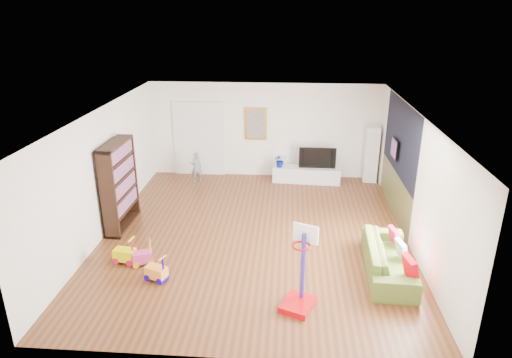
# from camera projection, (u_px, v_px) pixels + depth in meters

# --- Properties ---
(floor) EXTENTS (6.50, 7.50, 0.00)m
(floor) POSITION_uv_depth(u_px,v_px,m) (255.00, 235.00, 9.96)
(floor) COLOR brown
(floor) RESTS_ON ground
(ceiling) EXTENTS (6.50, 7.50, 0.00)m
(ceiling) POSITION_uv_depth(u_px,v_px,m) (255.00, 113.00, 9.00)
(ceiling) COLOR white
(ceiling) RESTS_ON ground
(wall_back) EXTENTS (6.50, 0.00, 2.70)m
(wall_back) POSITION_uv_depth(u_px,v_px,m) (265.00, 131.00, 12.97)
(wall_back) COLOR white
(wall_back) RESTS_ON ground
(wall_front) EXTENTS (6.50, 0.00, 2.70)m
(wall_front) POSITION_uv_depth(u_px,v_px,m) (233.00, 277.00, 5.99)
(wall_front) COLOR silver
(wall_front) RESTS_ON ground
(wall_left) EXTENTS (0.00, 7.50, 2.70)m
(wall_left) POSITION_uv_depth(u_px,v_px,m) (103.00, 173.00, 9.70)
(wall_left) COLOR silver
(wall_left) RESTS_ON ground
(wall_right) EXTENTS (0.00, 7.50, 2.70)m
(wall_right) POSITION_uv_depth(u_px,v_px,m) (414.00, 181.00, 9.25)
(wall_right) COLOR white
(wall_right) RESTS_ON ground
(navy_accent) EXTENTS (0.01, 3.20, 1.70)m
(navy_accent) POSITION_uv_depth(u_px,v_px,m) (401.00, 138.00, 10.38)
(navy_accent) COLOR black
(navy_accent) RESTS_ON wall_right
(olive_wainscot) EXTENTS (0.01, 3.20, 1.00)m
(olive_wainscot) POSITION_uv_depth(u_px,v_px,m) (394.00, 193.00, 10.86)
(olive_wainscot) COLOR brown
(olive_wainscot) RESTS_ON wall_right
(doorway) EXTENTS (1.45, 0.06, 2.10)m
(doorway) POSITION_uv_depth(u_px,v_px,m) (199.00, 140.00, 13.17)
(doorway) COLOR white
(doorway) RESTS_ON ground
(painting_back) EXTENTS (0.62, 0.06, 0.92)m
(painting_back) POSITION_uv_depth(u_px,v_px,m) (256.00, 124.00, 12.88)
(painting_back) COLOR gold
(painting_back) RESTS_ON wall_back
(artwork_right) EXTENTS (0.04, 0.56, 0.46)m
(artwork_right) POSITION_uv_depth(u_px,v_px,m) (395.00, 148.00, 10.68)
(artwork_right) COLOR #7F3F8C
(artwork_right) RESTS_ON wall_right
(media_console) EXTENTS (1.91, 0.59, 0.44)m
(media_console) POSITION_uv_depth(u_px,v_px,m) (306.00, 174.00, 12.86)
(media_console) COLOR silver
(media_console) RESTS_ON ground
(tall_cabinet) EXTENTS (0.39, 0.39, 1.59)m
(tall_cabinet) POSITION_uv_depth(u_px,v_px,m) (371.00, 154.00, 12.73)
(tall_cabinet) COLOR white
(tall_cabinet) RESTS_ON ground
(bookshelf) EXTENTS (0.37, 1.35, 1.96)m
(bookshelf) POSITION_uv_depth(u_px,v_px,m) (119.00, 185.00, 10.03)
(bookshelf) COLOR black
(bookshelf) RESTS_ON ground
(sofa) EXTENTS (0.91, 2.09, 0.60)m
(sofa) POSITION_uv_depth(u_px,v_px,m) (389.00, 258.00, 8.45)
(sofa) COLOR #556A27
(sofa) RESTS_ON ground
(basketball_hoop) EXTENTS (0.68, 0.74, 1.44)m
(basketball_hoop) POSITION_uv_depth(u_px,v_px,m) (299.00, 270.00, 7.32)
(basketball_hoop) COLOR #B70409
(basketball_hoop) RESTS_ON ground
(ride_on_yellow) EXTENTS (0.44, 0.31, 0.54)m
(ride_on_yellow) POSITION_uv_depth(u_px,v_px,m) (124.00, 250.00, 8.79)
(ride_on_yellow) COLOR #F0F300
(ride_on_yellow) RESTS_ON ground
(ride_on_orange) EXTENTS (0.44, 0.36, 0.51)m
(ride_on_orange) POSITION_uv_depth(u_px,v_px,m) (156.00, 268.00, 8.23)
(ride_on_orange) COLOR #FF9E2F
(ride_on_orange) RESTS_ON ground
(ride_on_pink) EXTENTS (0.43, 0.34, 0.50)m
(ride_on_pink) POSITION_uv_depth(u_px,v_px,m) (142.00, 253.00, 8.73)
(ride_on_pink) COLOR #CD3A85
(ride_on_pink) RESTS_ON ground
(child) EXTENTS (0.38, 0.34, 0.88)m
(child) POSITION_uv_depth(u_px,v_px,m) (196.00, 167.00, 12.76)
(child) COLOR slate
(child) RESTS_ON ground
(tv) EXTENTS (1.02, 0.14, 0.59)m
(tv) POSITION_uv_depth(u_px,v_px,m) (317.00, 157.00, 12.71)
(tv) COLOR black
(tv) RESTS_ON media_console
(vase_plant) EXTENTS (0.42, 0.39, 0.39)m
(vase_plant) POSITION_uv_depth(u_px,v_px,m) (280.00, 160.00, 12.74)
(vase_plant) COLOR #051D97
(vase_plant) RESTS_ON media_console
(pillow_left) EXTENTS (0.19, 0.43, 0.42)m
(pillow_left) POSITION_uv_depth(u_px,v_px,m) (411.00, 268.00, 7.81)
(pillow_left) COLOR red
(pillow_left) RESTS_ON sofa
(pillow_center) EXTENTS (0.16, 0.36, 0.34)m
(pillow_center) POSITION_uv_depth(u_px,v_px,m) (402.00, 250.00, 8.41)
(pillow_center) COLOR white
(pillow_center) RESTS_ON sofa
(pillow_right) EXTENTS (0.16, 0.35, 0.34)m
(pillow_right) POSITION_uv_depth(u_px,v_px,m) (395.00, 236.00, 8.90)
(pillow_right) COLOR #B61339
(pillow_right) RESTS_ON sofa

